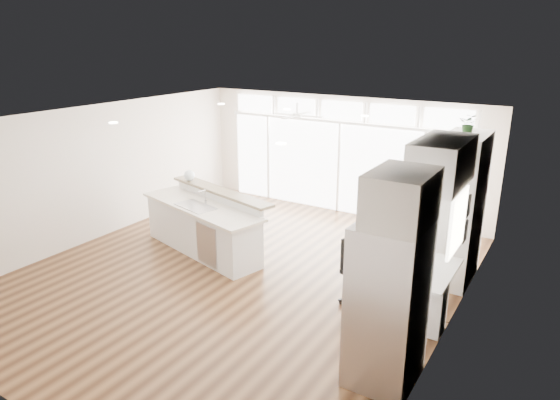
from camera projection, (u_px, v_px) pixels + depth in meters
The scene contains 24 objects.
floor at pixel (241, 274), 8.74m from camera, with size 7.00×8.00×0.02m, color #3F2513.
ceiling at pixel (237, 120), 7.90m from camera, with size 7.00×8.00×0.02m, color white.
wall_back at pixel (341, 155), 11.55m from camera, with size 7.00×0.04×2.70m, color silver.
wall_front at pixel (7, 304), 5.08m from camera, with size 7.00×0.04×2.70m, color silver.
wall_left at pixel (99, 172), 10.07m from camera, with size 0.04×8.00×2.70m, color silver.
wall_right at pixel (454, 244), 6.57m from camera, with size 0.04×8.00×2.70m, color silver.
glass_wall at pixel (339, 168), 11.60m from camera, with size 5.80×0.06×2.08m, color white.
transom_row at pixel (342, 111), 11.19m from camera, with size 5.90×0.06×0.40m, color white.
desk_window at pixel (458, 222), 6.77m from camera, with size 0.04×0.85×0.85m, color white.
ceiling_fan at pixel (297, 110), 10.48m from camera, with size 1.16×1.16×0.32m, color white.
recessed_lights at pixel (244, 119), 8.07m from camera, with size 3.40×3.00×0.02m, color white.
oven_cabinet at pixel (459, 209), 8.22m from camera, with size 0.64×1.20×2.50m, color white.
desk_nook at pixel (426, 293), 7.30m from camera, with size 0.72×1.30×0.76m, color white.
upper_cabinets at pixel (442, 162), 6.67m from camera, with size 0.64×1.30×0.64m, color white.
refrigerator at pixel (388, 304), 5.78m from camera, with size 0.76×0.90×2.00m, color #B0B0B4.
fridge_cabinet at pixel (401, 198), 5.35m from camera, with size 0.64×0.90×0.60m, color white.
framed_photos at pixel (466, 219), 7.32m from camera, with size 0.06×0.22×0.80m, color black.
kitchen_island at pixel (202, 223), 9.48m from camera, with size 2.88×1.09×1.15m, color white.
rug at pixel (415, 307), 7.64m from camera, with size 0.95×0.68×0.01m, color #362011.
office_chair at pixel (360, 272), 7.66m from camera, with size 0.53×0.49×1.02m, color black.
fishbowl at pixel (189, 175), 10.19m from camera, with size 0.22×0.22×0.22m, color white.
monitor at pixel (424, 256), 7.16m from camera, with size 0.08×0.47×0.39m, color black.
keyboard at pixel (411, 265), 7.30m from camera, with size 0.13×0.35×0.02m, color silver.
potted_plant at pixel (469, 126), 7.80m from camera, with size 0.28×0.31×0.24m, color #284F22.
Camera 1 is at (4.74, -6.37, 3.94)m, focal length 32.00 mm.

